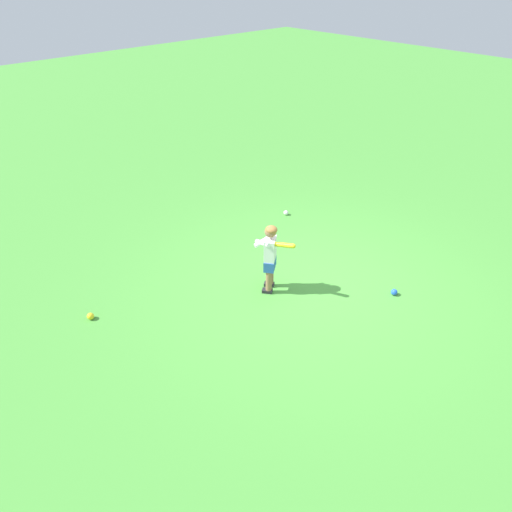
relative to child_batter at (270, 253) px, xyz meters
name	(u,v)px	position (x,y,z in m)	size (l,w,h in m)	color
ground_plane	(314,283)	(0.60, -0.35, -0.65)	(40.00, 40.00, 0.00)	#479338
child_batter	(270,253)	(0.00, 0.00, 0.00)	(0.34, 0.60, 1.08)	#232328
play_ball_far_right	(90,316)	(-2.30, 1.19, -0.60)	(0.10, 0.10, 0.10)	yellow
play_ball_far_left	(394,292)	(1.25, -1.35, -0.60)	(0.10, 0.10, 0.10)	blue
play_ball_by_bucket	(286,213)	(1.91, 1.52, -0.60)	(0.09, 0.09, 0.09)	white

